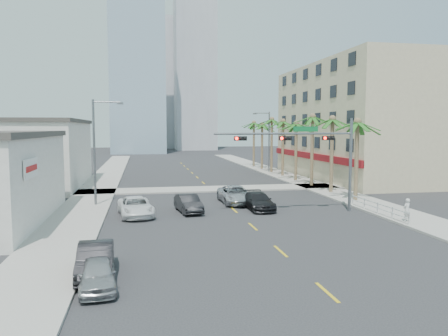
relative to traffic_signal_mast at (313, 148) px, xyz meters
name	(u,v)px	position (x,y,z in m)	size (l,w,h in m)	color
ground	(270,242)	(-5.78, -7.95, -5.06)	(260.00, 260.00, 0.00)	#262628
sidewalk_right	(323,189)	(6.22, 12.05, -4.99)	(4.00, 120.00, 0.15)	gray
sidewalk_left	(94,195)	(-17.78, 12.05, -4.99)	(4.00, 120.00, 0.15)	gray
sidewalk_cross	(211,189)	(-5.78, 14.05, -4.99)	(80.00, 4.00, 0.15)	gray
building_right	(364,121)	(16.21, 22.05, 2.43)	(15.25, 28.00, 15.00)	tan
building_left_far	(31,155)	(-25.28, 20.05, -1.46)	(11.00, 18.00, 7.20)	beige
tower_far_left	(137,62)	(-13.78, 87.05, 18.94)	(14.00, 14.00, 48.00)	#99B2C6
tower_far_right	(195,51)	(3.22, 102.05, 24.94)	(12.00, 12.00, 60.00)	#ADADB2
tower_far_center	(154,85)	(-8.78, 117.05, 15.94)	(16.00, 16.00, 42.00)	#ADADB2
traffic_signal_mast	(313,148)	(0.00, 0.00, 0.00)	(11.12, 0.54, 7.20)	slate
palm_tree_0	(357,123)	(5.82, 4.05, 2.02)	(4.80, 4.80, 7.80)	brown
palm_tree_1	(332,120)	(5.82, 9.25, 2.37)	(4.80, 4.80, 8.16)	brown
palm_tree_2	(313,118)	(5.82, 14.45, 2.72)	(4.80, 4.80, 8.52)	brown
palm_tree_3	(296,124)	(5.82, 19.65, 2.02)	(4.80, 4.80, 7.80)	brown
palm_tree_4	(283,122)	(5.82, 24.85, 2.37)	(4.80, 4.80, 8.16)	brown
palm_tree_5	(272,120)	(5.82, 30.05, 2.72)	(4.80, 4.80, 8.52)	brown
palm_tree_6	(262,125)	(5.82, 35.25, 2.02)	(4.80, 4.80, 7.80)	brown
palm_tree_7	(254,123)	(5.82, 40.45, 2.37)	(4.80, 4.80, 8.16)	brown
streetlight_left	(97,147)	(-16.78, 6.05, 0.00)	(2.55, 0.25, 9.00)	slate
streetlight_right	(268,139)	(5.21, 30.05, 0.00)	(2.55, 0.25, 9.00)	slate
guardrail	(378,207)	(4.52, -1.95, -4.39)	(0.08, 8.08, 1.00)	silver
car_parked_near	(98,274)	(-14.93, -13.85, -4.44)	(1.47, 3.66, 1.25)	#ACACB0
car_parked_mid	(96,260)	(-15.18, -12.10, -4.34)	(1.53, 4.39, 1.45)	black
car_parked_far	(136,207)	(-13.58, 1.14, -4.34)	(2.38, 5.16, 1.43)	white
car_lane_left	(188,203)	(-9.52, 1.93, -4.36)	(1.49, 4.27, 1.41)	black
car_lane_center	(236,195)	(-4.98, 5.28, -4.30)	(2.53, 5.48, 1.52)	silver
car_lane_right	(258,201)	(-3.78, 2.01, -4.37)	(1.93, 4.75, 1.38)	black
pedestrian	(407,210)	(4.97, -4.98, -4.10)	(0.59, 0.39, 1.61)	silver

